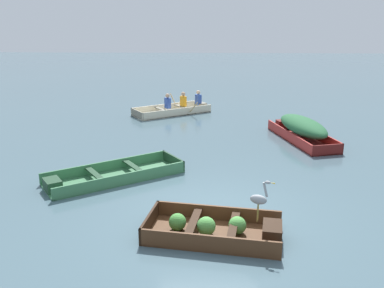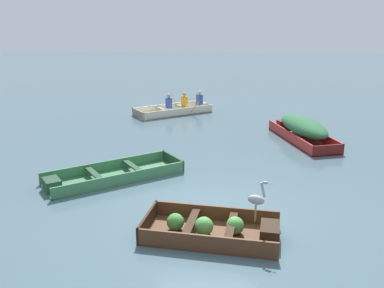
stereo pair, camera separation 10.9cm
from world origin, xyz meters
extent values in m
plane|color=#47606B|center=(0.00, 0.00, 0.00)|extent=(80.00, 80.00, 0.00)
cube|color=#4C2D19|center=(0.05, -0.88, 0.02)|extent=(2.77, 1.67, 0.04)
cube|color=#4C2D19|center=(0.14, -0.26, 0.17)|extent=(2.58, 0.44, 0.35)
cube|color=#4C2D19|center=(-0.05, -1.49, 0.17)|extent=(2.58, 0.44, 0.35)
cube|color=black|center=(-1.22, -0.69, 0.17)|extent=(0.24, 1.28, 0.35)
cube|color=black|center=(1.16, -1.05, 0.19)|extent=(0.44, 0.63, 0.31)
cube|color=black|center=(0.43, -0.94, 0.26)|extent=(0.34, 1.20, 0.04)
cube|color=black|center=(-0.34, -0.82, 0.26)|extent=(0.34, 1.20, 0.04)
sphere|color=#4C9342|center=(0.51, -0.83, 0.21)|extent=(0.35, 0.35, 0.35)
sphere|color=#4C9342|center=(-0.09, -0.91, 0.22)|extent=(0.37, 0.37, 0.37)
sphere|color=#428438|center=(-0.66, -0.74, 0.21)|extent=(0.35, 0.35, 0.35)
cube|color=#387047|center=(-2.51, 2.05, 0.02)|extent=(3.61, 3.01, 0.04)
cube|color=#387047|center=(-2.19, 1.59, 0.16)|extent=(2.97, 2.08, 0.31)
cube|color=#387047|center=(-2.84, 2.51, 0.16)|extent=(2.97, 2.08, 0.31)
cube|color=#1E3D27|center=(-1.06, 3.05, 0.16)|extent=(0.71, 1.00, 0.31)
cube|color=#1E3D27|center=(-3.84, 1.13, 0.17)|extent=(0.60, 0.64, 0.28)
cube|color=#1E3D27|center=(-2.96, 1.74, 0.23)|extent=(0.75, 0.98, 0.04)
cube|color=#1E3D27|center=(-2.07, 2.36, 0.23)|extent=(0.75, 0.98, 0.04)
cube|color=#AD2D28|center=(3.11, 5.82, 0.02)|extent=(1.92, 3.56, 0.04)
cube|color=#AD2D28|center=(2.63, 5.68, 0.17)|extent=(0.96, 3.29, 0.35)
cube|color=#AD2D28|center=(3.59, 5.95, 0.17)|extent=(0.96, 3.29, 0.35)
cube|color=maroon|center=(3.56, 4.20, 0.17)|extent=(1.02, 0.33, 0.35)
cube|color=maroon|center=(2.70, 7.28, 0.19)|extent=(0.55, 0.47, 0.31)
cube|color=maroon|center=(2.97, 6.31, 0.26)|extent=(0.96, 0.41, 0.04)
cube|color=maroon|center=(3.24, 5.33, 0.26)|extent=(0.96, 0.41, 0.04)
ellipsoid|color=#286038|center=(3.11, 5.82, 0.51)|extent=(1.71, 2.95, 0.55)
cube|color=beige|center=(-1.69, 9.71, 0.02)|extent=(3.40, 2.80, 0.04)
cube|color=beige|center=(-2.00, 10.18, 0.17)|extent=(2.79, 1.87, 0.33)
cube|color=beige|center=(-1.38, 9.24, 0.17)|extent=(2.79, 1.87, 0.33)
cube|color=gray|center=(-3.05, 8.81, 0.17)|extent=(0.69, 1.00, 0.33)
cube|color=gray|center=(-0.46, 10.52, 0.18)|extent=(0.59, 0.64, 0.30)
cube|color=gray|center=(-1.28, 9.98, 0.25)|extent=(0.72, 0.98, 0.04)
cube|color=gray|center=(-2.11, 9.44, 0.25)|extent=(0.72, 0.98, 0.04)
cube|color=#2D4CA5|center=(-1.85, 9.60, 0.49)|extent=(0.30, 0.33, 0.44)
sphere|color=tan|center=(-1.85, 9.60, 0.81)|extent=(0.18, 0.18, 0.18)
cube|color=orange|center=(-1.21, 10.03, 0.49)|extent=(0.30, 0.33, 0.44)
sphere|color=tan|center=(-1.21, 10.03, 0.81)|extent=(0.18, 0.18, 0.18)
cube|color=#2D4CA5|center=(-0.56, 10.45, 0.49)|extent=(0.30, 0.33, 0.44)
sphere|color=beige|center=(-0.56, 10.45, 0.81)|extent=(0.18, 0.18, 0.18)
cylinder|color=tan|center=(-1.70, 10.77, 0.38)|extent=(0.39, 0.56, 0.55)
cylinder|color=tan|center=(-0.72, 9.29, 0.38)|extent=(0.39, 0.56, 0.55)
cylinder|color=olive|center=(0.88, -0.99, 0.58)|extent=(0.02, 0.02, 0.35)
cylinder|color=olive|center=(0.86, -1.04, 0.58)|extent=(0.02, 0.02, 0.35)
ellipsoid|color=#93999E|center=(0.87, -1.01, 0.85)|extent=(0.35, 0.25, 0.18)
cylinder|color=#93999E|center=(0.98, -1.06, 1.07)|extent=(0.12, 0.09, 0.28)
ellipsoid|color=#93999E|center=(1.02, -1.08, 1.22)|extent=(0.12, 0.10, 0.06)
cone|color=gold|center=(1.09, -1.11, 1.22)|extent=(0.10, 0.06, 0.02)
camera|label=1|loc=(-0.05, -8.33, 4.14)|focal=40.00mm
camera|label=2|loc=(0.06, -8.33, 4.14)|focal=40.00mm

